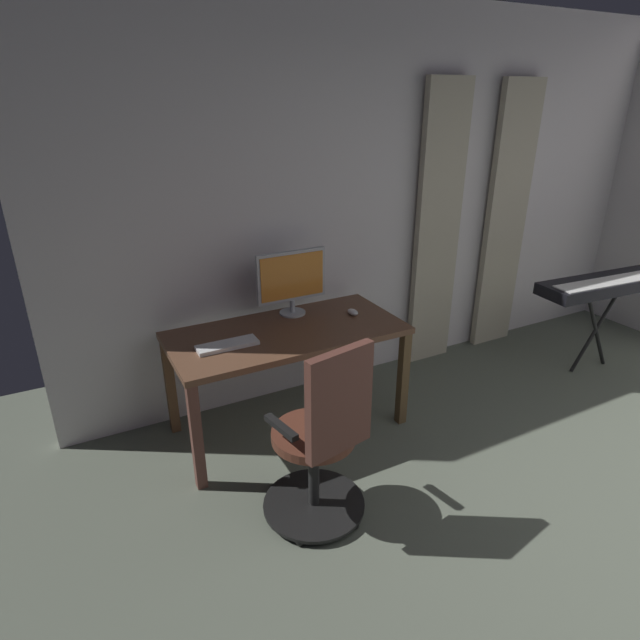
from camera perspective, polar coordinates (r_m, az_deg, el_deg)
name	(u,v)px	position (r m, az deg, el deg)	size (l,w,h in m)	color
back_room_partition	(394,201)	(4.14, 8.13, 12.75)	(5.16, 0.10, 2.74)	silver
curtain_left_panel	(505,221)	(4.82, 19.59, 10.16)	(0.42, 0.06, 2.24)	#C1B79D
curtain_right_panel	(437,230)	(4.32, 12.70, 9.52)	(0.41, 0.06, 2.24)	#C1B79D
desk	(287,342)	(3.39, -3.60, -2.47)	(1.50, 0.71, 0.73)	brown
office_chair	(322,444)	(2.73, 0.23, -13.38)	(0.56, 0.56, 1.06)	black
computer_monitor	(292,279)	(3.52, -3.12, 4.52)	(0.49, 0.18, 0.44)	#B7BCC1
computer_keyboard	(227,345)	(3.17, -10.08, -2.71)	(0.37, 0.12, 0.02)	white
computer_mouse	(353,312)	(3.58, 3.60, 0.87)	(0.06, 0.10, 0.04)	white
piano_keyboard	(606,286)	(4.70, 28.77, 3.28)	(1.20, 0.41, 0.80)	black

